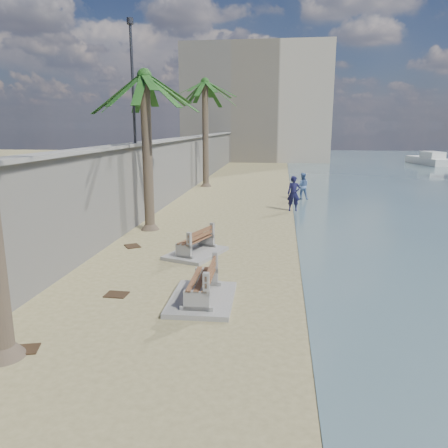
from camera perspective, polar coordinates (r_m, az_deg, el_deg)
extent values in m
plane|color=#988B5D|center=(8.24, -3.04, -19.21)|extent=(140.00, 140.00, 0.00)
cube|color=gray|center=(27.77, -6.19, 7.25)|extent=(0.45, 70.00, 3.50)
cube|color=gray|center=(27.66, -6.28, 10.97)|extent=(0.80, 70.00, 0.12)
cube|color=#B7AA93|center=(59.03, 4.39, 15.24)|extent=(18.00, 12.00, 14.00)
cube|color=gray|center=(11.24, -2.88, -9.75)|extent=(1.63, 2.35, 0.13)
cube|color=gray|center=(15.12, -3.68, -3.82)|extent=(2.11, 2.53, 0.12)
cylinder|color=brown|center=(18.57, -9.98, 8.80)|extent=(0.42, 0.42, 6.30)
cylinder|color=brown|center=(31.95, -2.44, 11.47)|extent=(0.44, 0.44, 7.34)
cylinder|color=#2D2D33|center=(20.01, -11.83, 17.48)|extent=(0.12, 0.12, 5.00)
cylinder|color=#2D2D33|center=(20.38, -12.18, 24.49)|extent=(0.28, 0.28, 0.25)
imported|color=#141437|center=(22.99, 9.10, 4.28)|extent=(0.78, 0.55, 2.10)
imported|color=#5272AA|center=(26.82, 10.19, 5.08)|extent=(0.91, 0.73, 1.77)
cube|color=#382616|center=(9.85, -24.63, -14.67)|extent=(0.64, 0.57, 0.03)
cube|color=#382616|center=(16.49, -11.87, -2.83)|extent=(0.75, 0.79, 0.03)
cube|color=#382616|center=(11.98, -13.86, -8.93)|extent=(0.58, 0.47, 0.03)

